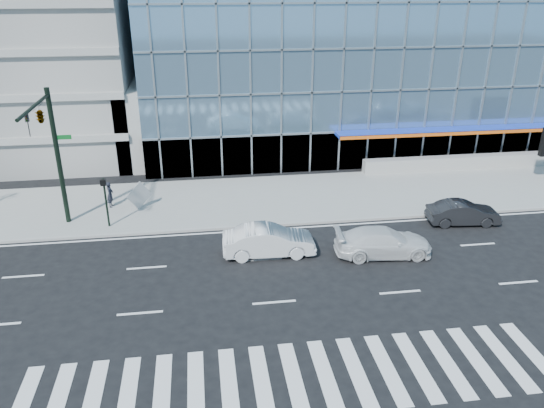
{
  "coord_description": "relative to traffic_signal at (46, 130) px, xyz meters",
  "views": [
    {
      "loc": [
        -2.98,
        -24.17,
        13.73
      ],
      "look_at": [
        0.9,
        3.0,
        1.84
      ],
      "focal_mm": 35.0,
      "sensor_mm": 36.0,
      "label": 1
    }
  ],
  "objects": [
    {
      "name": "ground",
      "position": [
        11.0,
        -4.57,
        -6.16
      ],
      "size": [
        160.0,
        160.0,
        0.0
      ],
      "primitive_type": "plane",
      "color": "black",
      "rests_on": "ground"
    },
    {
      "name": "sidewalk",
      "position": [
        11.0,
        3.43,
        -6.09
      ],
      "size": [
        120.0,
        8.0,
        0.15
      ],
      "primitive_type": "cube",
      "color": "gray",
      "rests_on": "ground"
    },
    {
      "name": "theatre_building",
      "position": [
        25.0,
        21.43,
        1.34
      ],
      "size": [
        42.0,
        26.0,
        15.0
      ],
      "primitive_type": "cube",
      "color": "#6991B0",
      "rests_on": "ground"
    },
    {
      "name": "ramp_block",
      "position": [
        5.0,
        13.43,
        -3.16
      ],
      "size": [
        6.0,
        8.0,
        6.0
      ],
      "primitive_type": "cube",
      "color": "gray",
      "rests_on": "ground"
    },
    {
      "name": "traffic_signal",
      "position": [
        0.0,
        0.0,
        0.0
      ],
      "size": [
        1.14,
        5.74,
        8.0
      ],
      "color": "black",
      "rests_on": "sidewalk"
    },
    {
      "name": "ped_signal_post",
      "position": [
        2.5,
        0.37,
        -4.02
      ],
      "size": [
        0.3,
        0.33,
        3.0
      ],
      "color": "black",
      "rests_on": "sidewalk"
    },
    {
      "name": "white_suv",
      "position": [
        17.37,
        -4.92,
        -5.42
      ],
      "size": [
        5.27,
        2.43,
        1.49
      ],
      "primitive_type": "imported",
      "rotation": [
        0.0,
        0.0,
        1.5
      ],
      "color": "silver",
      "rests_on": "ground"
    },
    {
      "name": "white_sedan",
      "position": [
        11.37,
        -4.03,
        -5.36
      ],
      "size": [
        4.92,
        1.84,
        1.61
      ],
      "primitive_type": "imported",
      "rotation": [
        0.0,
        0.0,
        1.54
      ],
      "color": "silver",
      "rests_on": "ground"
    },
    {
      "name": "dark_sedan",
      "position": [
        23.37,
        -1.89,
        -5.47
      ],
      "size": [
        4.35,
        1.88,
        1.39
      ],
      "primitive_type": "imported",
      "rotation": [
        0.0,
        0.0,
        1.47
      ],
      "color": "black",
      "rests_on": "ground"
    },
    {
      "name": "pedestrian",
      "position": [
        2.24,
        3.36,
        -5.19
      ],
      "size": [
        0.45,
        0.64,
        1.65
      ],
      "primitive_type": "imported",
      "rotation": [
        0.0,
        0.0,
        1.48
      ],
      "color": "black",
      "rests_on": "sidewalk"
    },
    {
      "name": "tilted_panel",
      "position": [
        4.11,
        2.74,
        -5.11
      ],
      "size": [
        1.49,
        1.14,
        1.81
      ],
      "primitive_type": "cube",
      "rotation": [
        0.0,
        0.95,
        0.65
      ],
      "color": "#A5A5A5",
      "rests_on": "sidewalk"
    }
  ]
}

